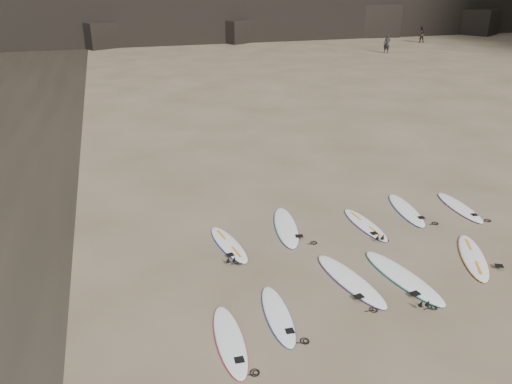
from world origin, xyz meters
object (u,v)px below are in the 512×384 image
surfboard_3 (403,277)px  surfboard_9 (459,207)px  surfboard_0 (230,340)px  surfboard_7 (365,224)px  person_b (421,34)px  person_a (387,44)px  surfboard_1 (278,315)px  surfboard_8 (406,210)px  surfboard_2 (350,280)px  surfboard_6 (286,227)px  surfboard_4 (473,257)px  surfboard_5 (229,244)px

surfboard_3 → surfboard_9: 4.97m
surfboard_0 → surfboard_7: 6.41m
surfboard_0 → person_b: 50.80m
surfboard_3 → person_a: bearing=50.1°
person_a → person_b: bearing=86.9°
surfboard_1 → surfboard_9: 8.22m
surfboard_0 → surfboard_8: 8.13m
surfboard_3 → surfboard_1: bearing=178.1°
surfboard_2 → surfboard_7: surfboard_2 is taller
surfboard_9 → person_a: (14.89, 30.41, 0.80)m
surfboard_3 → person_a: person_a is taller
surfboard_6 → person_b: bearing=63.5°
person_a → surfboard_8: bearing=-70.0°
surfboard_3 → surfboard_2: bearing=158.9°
surfboard_7 → person_b: bearing=50.7°
surfboard_0 → surfboard_2: bearing=23.4°
surfboard_1 → surfboard_3: size_ratio=0.81×
surfboard_0 → surfboard_8: bearing=35.2°
surfboard_2 → surfboard_0: bearing=-170.2°
surfboard_8 → surfboard_9: bearing=-1.5°
surfboard_1 → surfboard_4: surfboard_4 is taller
surfboard_6 → surfboard_1: bearing=-100.5°
surfboard_1 → surfboard_7: bearing=45.3°
surfboard_1 → surfboard_6: bearing=72.7°
surfboard_5 → surfboard_6: bearing=5.7°
surfboard_8 → surfboard_5: bearing=-166.5°
surfboard_1 → person_a: person_a is taller
surfboard_6 → surfboard_9: size_ratio=1.11×
surfboard_8 → person_a: 34.40m
surfboard_7 → surfboard_2: bearing=-128.5°
surfboard_8 → surfboard_6: bearing=-171.5°
surfboard_8 → surfboard_7: bearing=-154.5°
surfboard_0 → surfboard_4: bearing=13.6°
person_a → surfboard_1: bearing=-74.3°
surfboard_2 → surfboard_4: 3.64m
surfboard_5 → surfboard_7: 4.22m
surfboard_4 → surfboard_6: 5.19m
surfboard_8 → surfboard_9: surfboard_8 is taller
surfboard_9 → surfboard_1: bearing=-150.7°
surfboard_8 → person_a: size_ratio=1.45×
person_a → person_b: (7.46, 5.80, -0.00)m
surfboard_0 → surfboard_1: size_ratio=1.05×
surfboard_5 → surfboard_9: surfboard_9 is taller
surfboard_9 → surfboard_6: bearing=-179.5°
surfboard_9 → surfboard_8: bearing=173.5°
surfboard_4 → person_a: (16.52, 33.12, 0.80)m
surfboard_3 → surfboard_4: surfboard_3 is taller
surfboard_2 → surfboard_8: size_ratio=1.08×
surfboard_2 → person_a: (20.15, 33.19, 0.80)m
surfboard_8 → person_a: person_a is taller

